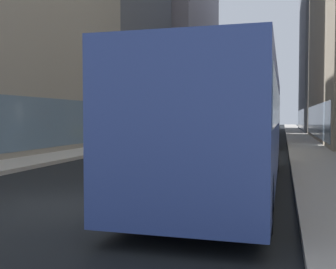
{
  "coord_description": "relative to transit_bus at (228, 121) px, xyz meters",
  "views": [
    {
      "loc": [
        4.22,
        -7.75,
        1.89
      ],
      "look_at": [
        1.12,
        3.25,
        1.4
      ],
      "focal_mm": 43.83,
      "sensor_mm": 36.0,
      "label": 1
    }
  ],
  "objects": [
    {
      "name": "ground_plane",
      "position": [
        -2.8,
        31.81,
        -1.78
      ],
      "size": [
        120.0,
        120.0,
        0.0
      ],
      "primitive_type": "plane",
      "color": "black"
    },
    {
      "name": "sidewalk_left",
      "position": [
        -8.5,
        31.81,
        -1.7
      ],
      "size": [
        2.4,
        110.0,
        0.15
      ],
      "primitive_type": "cube",
      "color": "#ADA89E",
      "rests_on": "ground"
    },
    {
      "name": "sidewalk_right",
      "position": [
        2.9,
        31.81,
        -1.7
      ],
      "size": [
        2.4,
        110.0,
        0.15
      ],
      "primitive_type": "cube",
      "color": "#9E9991",
      "rests_on": "ground"
    },
    {
      "name": "building_left_far",
      "position": [
        -14.7,
        46.7,
        15.04
      ],
      "size": [
        11.08,
        22.66,
        33.65
      ],
      "color": "slate",
      "rests_on": "ground"
    },
    {
      "name": "transit_bus",
      "position": [
        0.0,
        0.0,
        0.0
      ],
      "size": [
        2.78,
        11.53,
        3.05
      ],
      "color": "#33478C",
      "rests_on": "ground"
    },
    {
      "name": "car_blue_hatchback",
      "position": [
        -1.6,
        28.01,
        -0.96
      ],
      "size": [
        1.84,
        3.91,
        1.62
      ],
      "color": "#4C6BB7",
      "rests_on": "ground"
    },
    {
      "name": "car_yellow_taxi",
      "position": [
        -5.6,
        20.08,
        -0.95
      ],
      "size": [
        1.92,
        4.23,
        1.62
      ],
      "color": "yellow",
      "rests_on": "ground"
    },
    {
      "name": "car_red_coupe",
      "position": [
        -4.0,
        33.51,
        -0.95
      ],
      "size": [
        1.91,
        4.47,
        1.62
      ],
      "color": "red",
      "rests_on": "ground"
    },
    {
      "name": "car_black_suv",
      "position": [
        0.0,
        33.01,
        -0.95
      ],
      "size": [
        1.95,
        4.38,
        1.62
      ],
      "color": "black",
      "rests_on": "ground"
    },
    {
      "name": "car_grey_wagon",
      "position": [
        -4.0,
        13.04,
        -0.96
      ],
      "size": [
        1.81,
        4.24,
        1.62
      ],
      "color": "slate",
      "rests_on": "ground"
    },
    {
      "name": "box_truck",
      "position": [
        0.0,
        16.43,
        -0.11
      ],
      "size": [
        2.3,
        7.5,
        3.05
      ],
      "color": "#A51919",
      "rests_on": "ground"
    },
    {
      "name": "dalmatian_dog",
      "position": [
        -1.99,
        -3.56,
        -1.26
      ],
      "size": [
        0.22,
        0.96,
        0.72
      ],
      "color": "white",
      "rests_on": "ground"
    }
  ]
}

